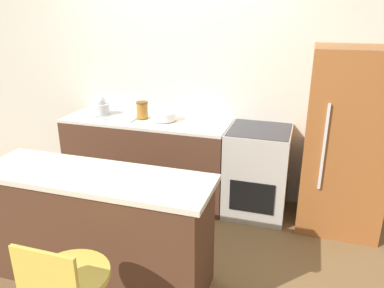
% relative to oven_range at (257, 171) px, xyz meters
% --- Properties ---
extents(ground_plane, '(14.00, 14.00, 0.00)m').
position_rel_oven_range_xyz_m(ground_plane, '(-0.95, -0.33, -0.46)').
color(ground_plane, brown).
extents(wall_back, '(8.00, 0.06, 2.60)m').
position_rel_oven_range_xyz_m(wall_back, '(-0.95, 0.34, 0.84)').
color(wall_back, beige).
rests_on(wall_back, ground_plane).
extents(back_counter, '(1.81, 0.62, 0.92)m').
position_rel_oven_range_xyz_m(back_counter, '(-1.23, 0.00, -0.00)').
color(back_counter, '#4C2D1E').
rests_on(back_counter, ground_plane).
extents(kitchen_island, '(1.79, 0.56, 0.91)m').
position_rel_oven_range_xyz_m(kitchen_island, '(-1.02, -1.41, -0.00)').
color(kitchen_island, '#4C2D1E').
rests_on(kitchen_island, ground_plane).
extents(oven_range, '(0.62, 0.63, 0.92)m').
position_rel_oven_range_xyz_m(oven_range, '(0.00, 0.00, 0.00)').
color(oven_range, '#B7B2A8').
rests_on(oven_range, ground_plane).
extents(refrigerator, '(0.73, 0.66, 1.74)m').
position_rel_oven_range_xyz_m(refrigerator, '(0.80, -0.01, 0.41)').
color(refrigerator, '#995628').
rests_on(refrigerator, ground_plane).
extents(kettle, '(0.19, 0.19, 0.20)m').
position_rel_oven_range_xyz_m(kettle, '(-1.78, 0.02, 0.54)').
color(kettle, silver).
rests_on(kettle, back_counter).
extents(mixing_bowl, '(0.27, 0.27, 0.09)m').
position_rel_oven_range_xyz_m(mixing_bowl, '(-1.03, 0.02, 0.50)').
color(mixing_bowl, white).
rests_on(mixing_bowl, back_counter).
extents(canister_jar, '(0.13, 0.13, 0.18)m').
position_rel_oven_range_xyz_m(canister_jar, '(-1.27, 0.02, 0.55)').
color(canister_jar, '#9E6623').
rests_on(canister_jar, back_counter).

